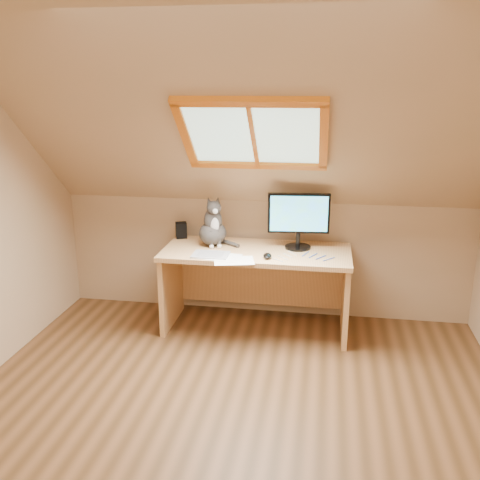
# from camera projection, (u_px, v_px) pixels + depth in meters

# --- Properties ---
(ground) EXTENTS (3.50, 3.50, 0.00)m
(ground) POSITION_uv_depth(u_px,v_px,m) (227.00, 430.00, 3.15)
(ground) COLOR brown
(ground) RESTS_ON ground
(room_shell) EXTENTS (3.52, 3.52, 2.41)m
(room_shell) POSITION_uv_depth(u_px,v_px,m) (221.00, 195.00, 2.65)
(room_shell) COLOR tan
(room_shell) RESTS_ON ground
(desk) EXTENTS (1.49, 0.65, 0.68)m
(desk) POSITION_uv_depth(u_px,v_px,m) (257.00, 273.00, 4.38)
(desk) COLOR #E4AB6C
(desk) RESTS_ON ground
(monitor) EXTENTS (0.49, 0.21, 0.45)m
(monitor) POSITION_uv_depth(u_px,v_px,m) (299.00, 217.00, 4.23)
(monitor) COLOR black
(monitor) RESTS_ON desk
(cat) EXTENTS (0.31, 0.34, 0.41)m
(cat) POSITION_uv_depth(u_px,v_px,m) (213.00, 228.00, 4.36)
(cat) COLOR #47423F
(cat) RESTS_ON desk
(desk_speaker) EXTENTS (0.12, 0.12, 0.13)m
(desk_speaker) POSITION_uv_depth(u_px,v_px,m) (181.00, 230.00, 4.59)
(desk_speaker) COLOR black
(desk_speaker) RESTS_ON desk
(graphics_tablet) EXTENTS (0.28, 0.20, 0.01)m
(graphics_tablet) POSITION_uv_depth(u_px,v_px,m) (211.00, 255.00, 4.13)
(graphics_tablet) COLOR #B2B2B7
(graphics_tablet) RESTS_ON desk
(mouse) EXTENTS (0.07, 0.12, 0.04)m
(mouse) POSITION_uv_depth(u_px,v_px,m) (267.00, 256.00, 4.06)
(mouse) COLOR black
(mouse) RESTS_ON desk
(papers) EXTENTS (0.33, 0.27, 0.00)m
(papers) POSITION_uv_depth(u_px,v_px,m) (232.00, 259.00, 4.04)
(papers) COLOR white
(papers) RESTS_ON desk
(cables) EXTENTS (0.51, 0.26, 0.01)m
(cables) POSITION_uv_depth(u_px,v_px,m) (304.00, 257.00, 4.09)
(cables) COLOR silver
(cables) RESTS_ON desk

